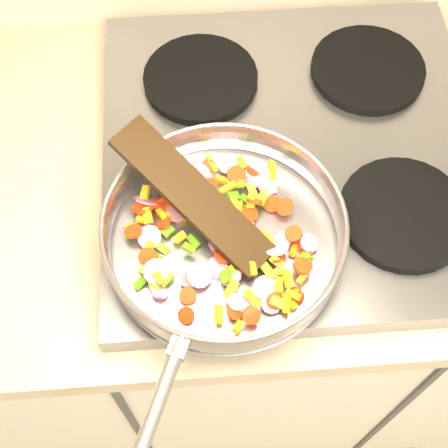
{
  "coord_description": "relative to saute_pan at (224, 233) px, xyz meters",
  "views": [
    {
      "loc": [
        -0.85,
        1.09,
        1.73
      ],
      "look_at": [
        -0.82,
        1.49,
        1.01
      ],
      "focal_mm": 50.0,
      "sensor_mm": 36.0,
      "label": 1
    }
  ],
  "objects": [
    {
      "name": "cooktop",
      "position": [
        0.13,
        0.17,
        -0.07
      ],
      "size": [
        0.6,
        0.6,
        0.04
      ],
      "primitive_type": "cube",
      "color": "#939399",
      "rests_on": "counter_top"
    },
    {
      "name": "grate_br",
      "position": [
        0.27,
        0.31,
        -0.04
      ],
      "size": [
        0.19,
        0.19,
        0.02
      ],
      "primitive_type": "cylinder",
      "color": "black",
      "rests_on": "cooktop"
    },
    {
      "name": "grate_fl",
      "position": [
        -0.01,
        0.03,
        -0.04
      ],
      "size": [
        0.19,
        0.19,
        0.02
      ],
      "primitive_type": "cylinder",
      "color": "black",
      "rests_on": "cooktop"
    },
    {
      "name": "saute_pan",
      "position": [
        0.0,
        0.0,
        0.0
      ],
      "size": [
        0.38,
        0.52,
        0.06
      ],
      "rotation": [
        0.0,
        0.0,
        -0.39
      ],
      "color": "#9E9EA5",
      "rests_on": "grate_fl"
    },
    {
      "name": "wooden_spatula",
      "position": [
        -0.04,
        0.04,
        0.03
      ],
      "size": [
        0.22,
        0.22,
        0.09
      ],
      "primitive_type": "cube",
      "rotation": [
        0.0,
        -0.32,
        2.35
      ],
      "color": "black",
      "rests_on": "saute_pan"
    },
    {
      "name": "grate_bl",
      "position": [
        -0.01,
        0.31,
        -0.04
      ],
      "size": [
        0.19,
        0.19,
        0.02
      ],
      "primitive_type": "cylinder",
      "color": "black",
      "rests_on": "cooktop"
    },
    {
      "name": "vegetable_heap",
      "position": [
        -0.0,
        0.01,
        -0.01
      ],
      "size": [
        0.28,
        0.28,
        0.05
      ],
      "color": "#BD1259",
      "rests_on": "saute_pan"
    },
    {
      "name": "grate_fr",
      "position": [
        0.27,
        0.03,
        -0.04
      ],
      "size": [
        0.19,
        0.19,
        0.02
      ],
      "primitive_type": "cylinder",
      "color": "black",
      "rests_on": "cooktop"
    }
  ]
}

